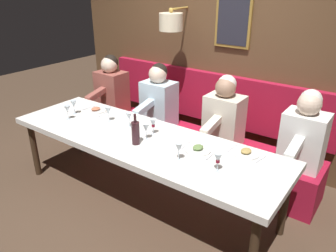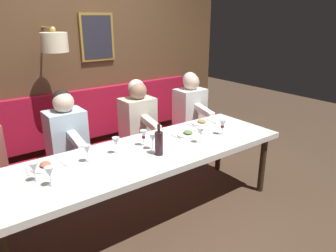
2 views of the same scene
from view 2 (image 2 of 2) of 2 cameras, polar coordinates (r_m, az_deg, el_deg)
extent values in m
plane|color=#4C3828|center=(3.41, -3.56, -15.98)|extent=(12.00, 12.00, 0.00)
cube|color=silver|center=(3.06, -3.83, -5.05)|extent=(0.90, 2.91, 0.06)
cylinder|color=#352416|center=(3.85, 16.57, -6.61)|extent=(0.07, 0.07, 0.68)
cylinder|color=#352416|center=(4.25, 9.08, -3.48)|extent=(0.07, 0.07, 0.68)
cube|color=maroon|center=(3.97, -10.78, -7.12)|extent=(0.52, 3.11, 0.45)
cube|color=brown|center=(4.14, -15.58, 11.41)|extent=(0.10, 4.31, 2.90)
cube|color=maroon|center=(4.20, -14.30, 2.10)|extent=(0.10, 3.11, 0.64)
cube|color=olive|center=(4.15, -12.61, 15.27)|extent=(0.04, 0.44, 0.57)
cube|color=#23232D|center=(4.13, -12.49, 15.26)|extent=(0.01, 0.38, 0.51)
cylinder|color=#B78E3D|center=(3.77, -20.83, 16.14)|extent=(0.35, 0.02, 0.02)
cylinder|color=beige|center=(3.61, -19.73, 13.94)|extent=(0.28, 0.28, 0.20)
sphere|color=#B78E3D|center=(3.60, -19.97, 15.99)|extent=(0.06, 0.06, 0.06)
cube|color=white|center=(4.46, 3.93, 3.11)|extent=(0.30, 0.40, 0.56)
sphere|color=beige|center=(4.36, 4.21, 7.85)|extent=(0.22, 0.22, 0.22)
sphere|color=silver|center=(4.37, 3.96, 8.31)|extent=(0.20, 0.20, 0.20)
cube|color=white|center=(4.24, 6.49, 2.75)|extent=(0.33, 0.09, 0.14)
cube|color=beige|center=(3.98, -5.45, 1.05)|extent=(0.30, 0.40, 0.56)
sphere|color=#A37A60|center=(3.86, -5.47, 6.33)|extent=(0.22, 0.22, 0.22)
sphere|color=silver|center=(3.88, -5.72, 6.85)|extent=(0.20, 0.20, 0.20)
cube|color=beige|center=(3.73, -3.13, 0.53)|extent=(0.33, 0.09, 0.14)
cube|color=silver|center=(3.62, -17.75, -1.68)|extent=(0.30, 0.40, 0.56)
sphere|color=beige|center=(3.49, -18.27, 4.05)|extent=(0.22, 0.22, 0.22)
sphere|color=black|center=(3.51, -18.48, 4.63)|extent=(0.20, 0.20, 0.20)
cube|color=silver|center=(3.35, -16.13, -2.48)|extent=(0.33, 0.09, 0.14)
cylinder|color=silver|center=(2.91, -21.08, -6.88)|extent=(0.24, 0.24, 0.01)
ellipsoid|color=#B76647|center=(2.90, -21.14, -6.42)|extent=(0.11, 0.09, 0.04)
cube|color=silver|center=(2.93, -18.25, -6.44)|extent=(0.17, 0.04, 0.01)
cube|color=silver|center=(2.90, -23.93, -7.43)|extent=(0.18, 0.04, 0.01)
cylinder|color=white|center=(3.82, 6.07, 0.51)|extent=(0.24, 0.24, 0.01)
ellipsoid|color=#AD8E4C|center=(3.81, 6.08, 0.88)|extent=(0.11, 0.09, 0.04)
cube|color=silver|center=(3.90, 7.83, 0.80)|extent=(0.17, 0.04, 0.01)
cube|color=silver|center=(3.74, 4.22, 0.11)|extent=(0.18, 0.02, 0.01)
cylinder|color=white|center=(3.44, 3.60, -1.52)|extent=(0.24, 0.24, 0.01)
ellipsoid|color=#668447|center=(3.43, 3.61, -1.12)|extent=(0.11, 0.09, 0.04)
cube|color=silver|center=(3.52, 5.61, -1.16)|extent=(0.17, 0.02, 0.01)
cube|color=silver|center=(3.37, 1.49, -2.01)|extent=(0.18, 0.03, 0.01)
cylinder|color=silver|center=(3.50, 9.64, -1.49)|extent=(0.06, 0.06, 0.00)
cylinder|color=silver|center=(3.49, 9.68, -0.88)|extent=(0.01, 0.01, 0.07)
cone|color=silver|center=(3.46, 9.75, 0.36)|extent=(0.07, 0.07, 0.08)
cylinder|color=maroon|center=(3.47, 9.72, -0.12)|extent=(0.03, 0.03, 0.02)
cylinder|color=silver|center=(3.25, 5.76, -2.99)|extent=(0.06, 0.06, 0.00)
cylinder|color=silver|center=(3.23, 5.78, -2.34)|extent=(0.01, 0.01, 0.07)
cone|color=silver|center=(3.21, 5.83, -1.01)|extent=(0.07, 0.07, 0.08)
cylinder|color=silver|center=(2.71, -22.60, -9.19)|extent=(0.06, 0.06, 0.00)
cylinder|color=silver|center=(2.70, -22.71, -8.45)|extent=(0.01, 0.01, 0.07)
cone|color=silver|center=(2.66, -22.93, -6.91)|extent=(0.07, 0.07, 0.08)
cylinder|color=silver|center=(2.91, -14.11, -6.29)|extent=(0.06, 0.06, 0.00)
cylinder|color=silver|center=(2.89, -14.17, -5.59)|extent=(0.01, 0.01, 0.07)
cone|color=silver|center=(2.86, -14.30, -4.13)|extent=(0.07, 0.07, 0.08)
cylinder|color=silver|center=(3.08, -2.81, -4.17)|extent=(0.06, 0.06, 0.00)
cylinder|color=silver|center=(3.07, -2.82, -3.50)|extent=(0.01, 0.01, 0.07)
cone|color=silver|center=(3.04, -2.84, -2.10)|extent=(0.07, 0.07, 0.08)
cylinder|color=silver|center=(3.02, -9.19, -4.90)|extent=(0.06, 0.06, 0.00)
cylinder|color=silver|center=(3.01, -9.23, -4.21)|extent=(0.01, 0.01, 0.07)
cone|color=silver|center=(2.98, -9.31, -2.80)|extent=(0.07, 0.07, 0.08)
cylinder|color=silver|center=(2.60, -20.19, -10.13)|extent=(0.06, 0.06, 0.00)
cylinder|color=silver|center=(2.58, -20.29, -9.36)|extent=(0.01, 0.01, 0.07)
cone|color=silver|center=(2.55, -20.50, -7.77)|extent=(0.07, 0.07, 0.08)
cylinder|color=silver|center=(3.17, -4.35, -3.51)|extent=(0.06, 0.06, 0.00)
cylinder|color=silver|center=(3.16, -4.37, -2.85)|extent=(0.01, 0.01, 0.07)
cone|color=silver|center=(3.13, -4.41, -1.49)|extent=(0.07, 0.07, 0.08)
cylinder|color=maroon|center=(3.14, -4.39, -1.99)|extent=(0.03, 0.03, 0.03)
cylinder|color=#33191E|center=(2.93, -1.64, -3.16)|extent=(0.08, 0.08, 0.22)
cylinder|color=#33191E|center=(2.88, -1.67, -0.39)|extent=(0.03, 0.03, 0.08)
camera|label=1|loc=(3.44, 53.15, 15.15)|focal=35.32mm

